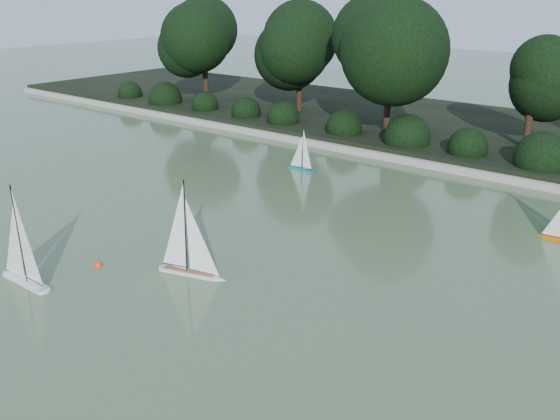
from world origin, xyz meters
name	(u,v)px	position (x,y,z in m)	size (l,w,h in m)	color
ground	(189,305)	(0.00, 0.00, 0.00)	(80.00, 80.00, 0.00)	#3D5432
pond_coping	(452,168)	(0.00, 9.00, 0.09)	(40.00, 0.35, 0.18)	gray
far_bank	(509,138)	(0.00, 13.00, 0.15)	(40.00, 8.00, 0.30)	black
tree_line	(547,60)	(1.23, 11.44, 2.64)	(26.31, 3.93, 4.39)	black
shrub_hedge	(468,148)	(0.00, 9.90, 0.45)	(29.10, 1.10, 1.10)	black
sailboat_white_a	(20,266)	(-2.62, -1.14, 0.28)	(1.29, 0.22, 1.76)	silver
sailboat_white_b	(194,260)	(-0.67, 0.75, 0.26)	(1.23, 0.53, 1.69)	silver
sailboat_teal	(299,162)	(-3.12, 6.75, 0.18)	(0.85, 0.19, 1.16)	#017687
race_buoy	(98,266)	(-2.18, -0.04, 0.00)	(0.16, 0.16, 0.16)	#FF370D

